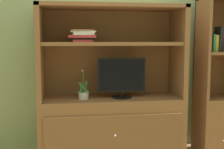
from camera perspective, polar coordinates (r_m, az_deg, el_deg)
The scene contains 7 objects.
painted_rear_wall at distance 3.47m, azimuth -0.93°, elevation 8.77°, with size 6.00×0.10×2.80m, color #8C9E6B.
media_console at distance 3.22m, azimuth -0.14°, elevation -6.93°, with size 1.51×0.54×1.63m.
tv_monitor at distance 3.12m, azimuth 1.87°, elevation -0.51°, with size 0.51×0.21×0.42m.
potted_plant at distance 3.09m, azimuth -5.51°, elevation -3.90°, with size 0.13×0.11×0.30m.
magazine_stack at distance 3.09m, azimuth -5.62°, elevation 7.40°, with size 0.30×0.35×0.12m.
bookshelf_tall at distance 3.57m, azimuth 19.33°, elevation -4.81°, with size 0.41×0.39×1.74m.
upright_book_row at distance 3.46m, azimuth 18.87°, elevation 6.06°, with size 0.17×0.16×0.27m.
Camera 1 is at (-0.43, -2.69, 1.27)m, focal length 47.68 mm.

